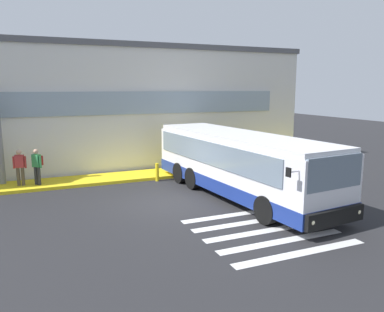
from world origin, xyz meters
TOP-DOWN VIEW (x-y plane):
  - ground_plane at (0.00, 0.00)m, footprint 80.00×90.00m
  - bay_paint_stripes at (2.00, -4.20)m, footprint 4.40×3.96m
  - terminal_building at (-0.69, 11.63)m, footprint 23.67×13.80m
  - boarding_curb at (0.00, 4.80)m, footprint 25.87×2.00m
  - bus_main_foreground at (3.22, -0.27)m, footprint 3.58×10.61m
  - passenger_near_column at (-5.41, 4.67)m, footprint 0.58×0.30m
  - passenger_by_doorway at (-4.67, 4.56)m, footprint 0.50×0.52m
  - safety_bollard_yellow at (0.82, 3.60)m, footprint 0.18×0.18m

SIDE VIEW (x-z plane):
  - ground_plane at x=0.00m, z-range -0.02..0.00m
  - bay_paint_stripes at x=2.00m, z-range 0.00..0.01m
  - boarding_curb at x=0.00m, z-range 0.00..0.15m
  - safety_bollard_yellow at x=0.82m, z-range 0.00..0.90m
  - passenger_near_column at x=-5.41m, z-range 0.24..1.92m
  - passenger_by_doorway at x=-4.67m, z-range 0.28..1.95m
  - bus_main_foreground at x=3.22m, z-range -0.02..2.68m
  - terminal_building at x=-0.69m, z-range -0.01..6.99m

